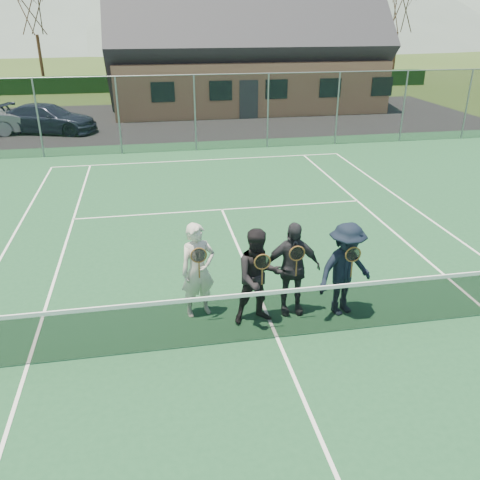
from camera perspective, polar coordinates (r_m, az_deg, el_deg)
The scene contains 18 objects.
ground at distance 27.68m, azimuth -6.35°, elevation 13.15°, with size 220.00×220.00×0.00m, color #2F4619.
court_surface at distance 9.01m, azimuth 4.16°, elevation -10.92°, with size 30.00×30.00×0.02m, color #1C4C2B.
tarmac_carpark at distance 27.68m, azimuth -14.83°, elevation 12.54°, with size 40.00×12.00×0.01m, color black.
hedge_row at distance 39.44m, azimuth -7.86°, elevation 17.12°, with size 40.00×1.20×1.10m, color black.
hill_east at distance 116.95m, azimuth 20.49°, elevation 23.59°, with size 90.00×90.00×14.00m, color slate.
car_c at distance 26.16m, azimuth -20.78°, elevation 12.63°, with size 1.85×4.56×1.32m, color #191F33.
court_markings at distance 9.00m, azimuth 4.16°, elevation -10.84°, with size 11.03×23.83×0.01m.
tennis_net at distance 8.72m, azimuth 4.26°, elevation -8.06°, with size 11.68×0.08×1.10m.
perimeter_fence at distance 21.03m, azimuth -5.07°, elevation 14.00°, with size 30.07×0.07×3.02m.
clubhouse at distance 31.71m, azimuth 0.44°, elevation 21.92°, with size 15.60×8.20×7.70m.
tree_b at distance 40.74m, azimuth -22.29°, elevation 23.33°, with size 3.20×3.20×7.77m.
tree_c at distance 40.32m, azimuth -5.28°, elevation 24.85°, with size 3.20×3.20×7.77m.
tree_d at distance 42.49m, azimuth 9.63°, elevation 24.59°, with size 3.20×3.20×7.77m.
tree_e at distance 44.82m, azimuth 17.56°, elevation 23.86°, with size 3.20×3.20×7.77m.
player_a at distance 9.23m, azimuth -4.75°, elevation -3.41°, with size 0.75×0.59×1.80m.
player_b at distance 8.98m, azimuth 2.10°, elevation -4.16°, with size 0.92×0.75×1.80m.
player_c at distance 9.31m, azimuth 5.83°, elevation -3.19°, with size 1.08×0.54×1.80m.
player_d at distance 9.42m, azimuth 11.74°, elevation -3.25°, with size 1.32×1.02×1.80m.
Camera 1 is at (-1.96, -7.12, 5.16)m, focal length 38.00 mm.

